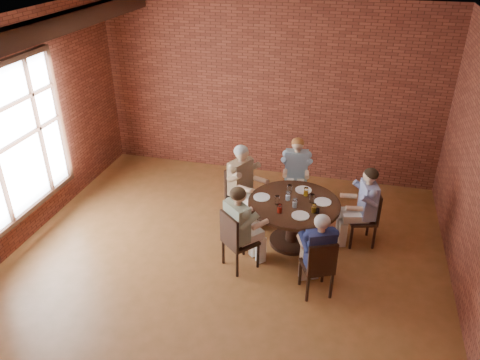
% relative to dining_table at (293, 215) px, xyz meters
% --- Properties ---
extents(floor, '(7.00, 7.00, 0.00)m').
position_rel_dining_table_xyz_m(floor, '(-0.90, -1.15, -0.53)').
color(floor, '#96582E').
rests_on(floor, ground).
extents(ceiling, '(7.00, 7.00, 0.00)m').
position_rel_dining_table_xyz_m(ceiling, '(-0.90, -1.15, 2.87)').
color(ceiling, beige).
rests_on(ceiling, wall_back).
extents(wall_back, '(7.00, 0.00, 7.00)m').
position_rel_dining_table_xyz_m(wall_back, '(-0.90, 2.35, 1.17)').
color(wall_back, brown).
rests_on(wall_back, ground).
extents(ceiling_beam, '(0.22, 6.90, 0.26)m').
position_rel_dining_table_xyz_m(ceiling_beam, '(-3.35, -1.15, 2.74)').
color(ceiling_beam, black).
rests_on(ceiling_beam, ceiling).
extents(window, '(0.10, 2.16, 2.36)m').
position_rel_dining_table_xyz_m(window, '(-4.08, -0.75, 1.12)').
color(window, white).
rests_on(window, wall_left).
extents(dining_table, '(1.41, 1.41, 0.75)m').
position_rel_dining_table_xyz_m(dining_table, '(0.00, 0.00, 0.00)').
color(dining_table, black).
rests_on(dining_table, floor).
extents(chair_a, '(0.51, 0.51, 0.92)m').
position_rel_dining_table_xyz_m(chair_a, '(1.11, 0.31, -0.03)').
color(chair_a, black).
rests_on(chair_a, floor).
extents(diner_a, '(0.75, 0.67, 1.31)m').
position_rel_dining_table_xyz_m(diner_a, '(1.03, 0.29, 0.13)').
color(diner_a, '#36458D').
rests_on(diner_a, floor).
extents(chair_b, '(0.46, 0.46, 0.92)m').
position_rel_dining_table_xyz_m(chair_b, '(-0.14, 1.22, -0.03)').
color(chair_b, black).
rests_on(chair_b, floor).
extents(diner_b, '(0.58, 0.68, 1.30)m').
position_rel_dining_table_xyz_m(diner_b, '(-0.13, 1.14, 0.12)').
color(diner_b, gray).
rests_on(diner_b, floor).
extents(chair_c, '(0.60, 0.60, 0.96)m').
position_rel_dining_table_xyz_m(chair_c, '(-1.00, 0.50, -0.01)').
color(chair_c, black).
rests_on(chair_c, floor).
extents(diner_c, '(0.86, 0.80, 1.37)m').
position_rel_dining_table_xyz_m(diner_c, '(-0.91, 0.45, 0.16)').
color(diner_c, brown).
rests_on(diner_c, floor).
extents(chair_d, '(0.60, 0.60, 0.94)m').
position_rel_dining_table_xyz_m(chair_d, '(-0.71, -0.81, -0.02)').
color(chair_d, black).
rests_on(chair_d, floor).
extents(diner_d, '(0.83, 0.84, 1.34)m').
position_rel_dining_table_xyz_m(diner_d, '(-0.65, -0.75, 0.14)').
color(diner_d, tan).
rests_on(diner_d, floor).
extents(chair_e, '(0.52, 0.52, 0.90)m').
position_rel_dining_table_xyz_m(chair_e, '(0.51, -1.11, -0.04)').
color(chair_e, black).
rests_on(chair_e, floor).
extents(diner_e, '(0.69, 0.75, 1.26)m').
position_rel_dining_table_xyz_m(diner_e, '(0.48, -1.04, 0.10)').
color(diner_e, '#1B224D').
rests_on(diner_e, floor).
extents(plate_a, '(0.26, 0.26, 0.01)m').
position_rel_dining_table_xyz_m(plate_a, '(0.42, 0.11, 0.23)').
color(plate_a, white).
rests_on(plate_a, dining_table).
extents(plate_b, '(0.26, 0.26, 0.01)m').
position_rel_dining_table_xyz_m(plate_b, '(0.09, 0.41, 0.23)').
color(plate_b, white).
rests_on(plate_b, dining_table).
extents(plate_c, '(0.26, 0.26, 0.01)m').
position_rel_dining_table_xyz_m(plate_c, '(-0.51, 0.02, 0.23)').
color(plate_c, white).
rests_on(plate_c, dining_table).
extents(plate_d, '(0.26, 0.26, 0.01)m').
position_rel_dining_table_xyz_m(plate_d, '(0.15, -0.35, 0.23)').
color(plate_d, white).
rests_on(plate_d, dining_table).
extents(glass_a, '(0.07, 0.07, 0.14)m').
position_rel_dining_table_xyz_m(glass_a, '(0.26, 0.07, 0.29)').
color(glass_a, white).
rests_on(glass_a, dining_table).
extents(glass_b, '(0.07, 0.07, 0.14)m').
position_rel_dining_table_xyz_m(glass_b, '(0.15, 0.25, 0.29)').
color(glass_b, white).
rests_on(glass_b, dining_table).
extents(glass_c, '(0.07, 0.07, 0.14)m').
position_rel_dining_table_xyz_m(glass_c, '(-0.12, 0.27, 0.29)').
color(glass_c, white).
rests_on(glass_c, dining_table).
extents(glass_d, '(0.07, 0.07, 0.14)m').
position_rel_dining_table_xyz_m(glass_d, '(-0.11, 0.05, 0.29)').
color(glass_d, white).
rests_on(glass_d, dining_table).
extents(glass_e, '(0.07, 0.07, 0.14)m').
position_rel_dining_table_xyz_m(glass_e, '(-0.24, -0.11, 0.29)').
color(glass_e, white).
rests_on(glass_e, dining_table).
extents(glass_f, '(0.07, 0.07, 0.14)m').
position_rel_dining_table_xyz_m(glass_f, '(-0.17, -0.34, 0.29)').
color(glass_f, white).
rests_on(glass_f, dining_table).
extents(glass_g, '(0.07, 0.07, 0.14)m').
position_rel_dining_table_xyz_m(glass_g, '(0.03, -0.13, 0.29)').
color(glass_g, white).
rests_on(glass_g, dining_table).
extents(glass_h, '(0.07, 0.07, 0.14)m').
position_rel_dining_table_xyz_m(glass_h, '(0.32, -0.21, 0.29)').
color(glass_h, white).
rests_on(glass_h, dining_table).
extents(smartphone, '(0.09, 0.16, 0.01)m').
position_rel_dining_table_xyz_m(smartphone, '(0.36, -0.16, 0.23)').
color(smartphone, black).
rests_on(smartphone, dining_table).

